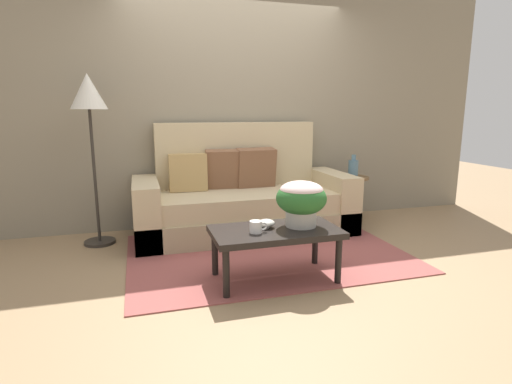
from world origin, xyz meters
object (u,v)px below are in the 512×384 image
at_px(coffee_table, 275,235).
at_px(table_vase, 353,168).
at_px(couch, 243,201).
at_px(potted_plant, 301,199).
at_px(floor_lamp, 89,104).
at_px(snack_bowl, 266,223).
at_px(coffee_mug, 256,227).
at_px(side_table, 353,190).

height_order(coffee_table, table_vase, table_vase).
bearing_deg(coffee_table, table_vase, 43.38).
distance_m(couch, potted_plant, 1.34).
bearing_deg(potted_plant, floor_lamp, 140.85).
height_order(coffee_table, floor_lamp, floor_lamp).
bearing_deg(floor_lamp, snack_bowl, -43.69).
distance_m(potted_plant, snack_bowl, 0.33).
relative_size(couch, coffee_table, 2.33).
distance_m(floor_lamp, table_vase, 2.93).
bearing_deg(potted_plant, coffee_table, -175.05).
xyz_separation_m(floor_lamp, snack_bowl, (1.35, -1.29, -0.92)).
bearing_deg(coffee_mug, snack_bowl, 42.42).
height_order(floor_lamp, potted_plant, floor_lamp).
relative_size(coffee_mug, snack_bowl, 1.05).
relative_size(potted_plant, table_vase, 1.53).
relative_size(coffee_table, potted_plant, 2.49).
height_order(couch, floor_lamp, floor_lamp).
bearing_deg(snack_bowl, floor_lamp, 136.31).
xyz_separation_m(coffee_table, snack_bowl, (-0.06, 0.05, 0.09)).
bearing_deg(side_table, floor_lamp, -179.46).
xyz_separation_m(side_table, floor_lamp, (-2.85, -0.03, 0.99)).
height_order(couch, side_table, couch).
height_order(couch, coffee_table, couch).
distance_m(coffee_table, snack_bowl, 0.12).
relative_size(side_table, coffee_mug, 3.97).
relative_size(floor_lamp, snack_bowl, 12.59).
distance_m(couch, coffee_table, 1.32).
relative_size(side_table, table_vase, 2.10).
relative_size(coffee_mug, table_vase, 0.53).
distance_m(coffee_mug, snack_bowl, 0.15).
bearing_deg(couch, snack_bowl, -96.12).
bearing_deg(side_table, coffee_mug, -138.75).
bearing_deg(potted_plant, table_vase, 47.70).
xyz_separation_m(coffee_table, side_table, (1.45, 1.37, 0.01)).
distance_m(floor_lamp, coffee_mug, 2.07).
bearing_deg(couch, coffee_mug, -100.30).
distance_m(potted_plant, table_vase, 1.81).
xyz_separation_m(coffee_mug, table_vase, (1.60, 1.41, 0.19)).
relative_size(snack_bowl, table_vase, 0.51).
bearing_deg(coffee_mug, floor_lamp, 131.57).
bearing_deg(couch, floor_lamp, 179.33).
xyz_separation_m(floor_lamp, coffee_mug, (1.23, -1.39, -0.91)).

